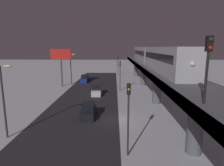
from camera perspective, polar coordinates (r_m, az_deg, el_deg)
name	(u,v)px	position (r m, az deg, el deg)	size (l,w,h in m)	color
ground_plane	(114,120)	(25.08, 0.75, -11.06)	(240.00, 240.00, 0.00)	silver
avenue_asphalt	(77,120)	(25.56, -10.60, -10.81)	(11.00, 91.83, 0.01)	#28282D
elevated_railway	(170,81)	(24.66, 17.21, 0.55)	(5.00, 91.83, 5.96)	slate
subway_train	(153,56)	(36.36, 12.12, 8.03)	(2.94, 36.87, 3.40)	#B7BABF
rail_signal	(208,58)	(12.35, 26.95, 6.69)	(0.36, 0.41, 4.00)	black
sedan_blue	(85,79)	(52.05, -8.21, 1.20)	(1.91, 4.78, 1.97)	navy
sedan_white	(97,91)	(37.74, -4.61, -2.34)	(1.80, 4.03, 1.97)	silver
sedan_black	(88,111)	(26.04, -7.14, -8.44)	(1.80, 4.11, 1.97)	black
traffic_light_near	(128,110)	(15.99, 4.96, -7.97)	(0.32, 0.44, 6.40)	#2D2D2D
traffic_light_mid	(120,72)	(40.31, 2.44, 3.44)	(0.32, 0.44, 6.40)	#2D2D2D
traffic_light_far	(118,62)	(65.05, 1.83, 6.22)	(0.32, 0.44, 6.40)	#2D2D2D
traffic_light_distant	(117,58)	(89.86, 1.55, 7.47)	(0.32, 0.44, 6.40)	#2D2D2D
commercial_billboard	(61,58)	(46.26, -15.14, 7.29)	(4.80, 0.36, 8.90)	#4C4C51
street_lamp_near	(5,93)	(21.82, -29.58, -2.59)	(1.35, 0.44, 7.65)	#38383D
street_lamp_far	(72,65)	(49.73, -12.05, 5.31)	(1.35, 0.44, 7.65)	#38383D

